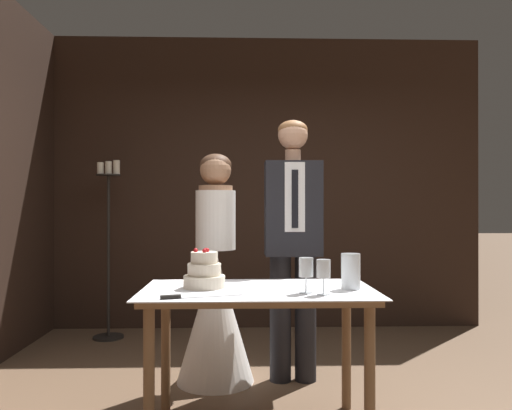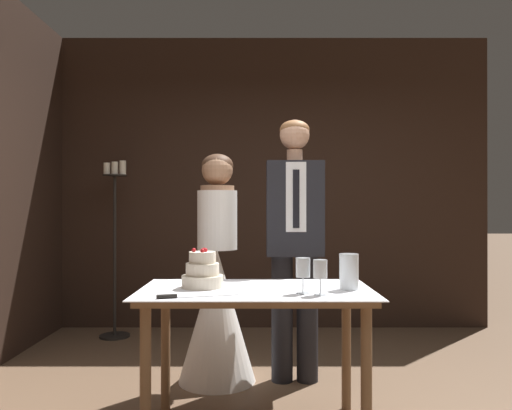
% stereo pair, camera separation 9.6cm
% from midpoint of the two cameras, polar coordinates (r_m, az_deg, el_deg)
% --- Properties ---
extents(wall_back, '(4.43, 0.12, 2.94)m').
position_cam_midpoint_polar(wall_back, '(5.11, 2.01, 2.55)').
color(wall_back, black).
rests_on(wall_back, ground_plane).
extents(cake_table, '(1.27, 0.73, 0.77)m').
position_cam_midpoint_polar(cake_table, '(2.79, 1.01, -11.63)').
color(cake_table, brown).
rests_on(cake_table, ground_plane).
extents(tiered_cake, '(0.23, 0.23, 0.22)m').
position_cam_midpoint_polar(tiered_cake, '(2.81, -5.15, -7.72)').
color(tiered_cake, beige).
rests_on(tiered_cake, cake_table).
extents(cake_knife, '(0.40, 0.14, 0.02)m').
position_cam_midpoint_polar(cake_knife, '(2.52, -7.35, -10.31)').
color(cake_knife, silver).
rests_on(cake_knife, cake_table).
extents(wine_glass_near, '(0.07, 0.07, 0.18)m').
position_cam_midpoint_polar(wine_glass_near, '(2.59, 8.43, -7.45)').
color(wine_glass_near, silver).
rests_on(wine_glass_near, cake_table).
extents(wine_glass_middle, '(0.08, 0.08, 0.19)m').
position_cam_midpoint_polar(wine_glass_middle, '(2.62, 6.46, -7.22)').
color(wine_glass_middle, silver).
rests_on(wine_glass_middle, cake_table).
extents(hurricane_candle, '(0.10, 0.10, 0.19)m').
position_cam_midpoint_polar(hurricane_candle, '(2.79, 11.56, -7.57)').
color(hurricane_candle, silver).
rests_on(hurricane_candle, cake_table).
extents(bride, '(0.54, 0.54, 1.60)m').
position_cam_midpoint_polar(bride, '(3.56, -3.66, -10.36)').
color(bride, white).
rests_on(bride, ground_plane).
extents(groom, '(0.39, 0.25, 1.83)m').
position_cam_midpoint_polar(groom, '(3.52, 5.23, -3.39)').
color(groom, black).
rests_on(groom, ground_plane).
extents(candle_stand, '(0.28, 0.28, 1.66)m').
position_cam_midpoint_polar(candle_stand, '(4.87, -15.28, -4.75)').
color(candle_stand, black).
rests_on(candle_stand, ground_plane).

